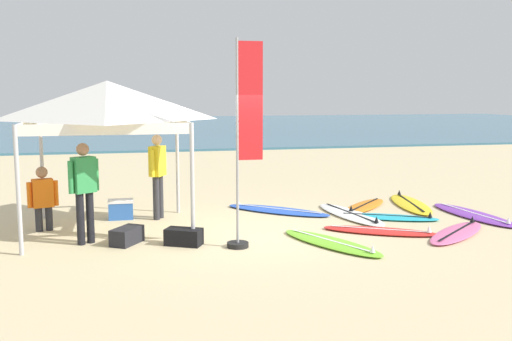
{
  "coord_description": "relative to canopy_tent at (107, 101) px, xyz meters",
  "views": [
    {
      "loc": [
        -2.01,
        -9.87,
        2.53
      ],
      "look_at": [
        0.52,
        1.14,
        1.0
      ],
      "focal_mm": 40.21,
      "sensor_mm": 36.0,
      "label": 1
    }
  ],
  "objects": [
    {
      "name": "banner_flag",
      "position": [
        2.17,
        -1.66,
        -0.81
      ],
      "size": [
        0.6,
        0.36,
        3.4
      ],
      "color": "#99999E",
      "rests_on": "ground"
    },
    {
      "name": "surfboard_purple",
      "position": [
        7.27,
        -0.4,
        -2.35
      ],
      "size": [
        0.88,
        2.53,
        0.19
      ],
      "color": "purple",
      "rests_on": "ground"
    },
    {
      "name": "person_orange",
      "position": [
        -1.22,
        0.26,
        -1.73
      ],
      "size": [
        0.53,
        0.31,
        1.2
      ],
      "color": "#2D2D33",
      "rests_on": "ground"
    },
    {
      "name": "surfboard_red",
      "position": [
        4.79,
        -1.28,
        -2.35
      ],
      "size": [
        2.09,
        1.51,
        0.19
      ],
      "color": "red",
      "rests_on": "ground"
    },
    {
      "name": "surfboard_cyan",
      "position": [
        5.43,
        -0.21,
        -2.35
      ],
      "size": [
        2.08,
        1.42,
        0.19
      ],
      "color": "#23B2CC",
      "rests_on": "ground"
    },
    {
      "name": "ground_plane",
      "position": [
        2.29,
        -0.84,
        -2.39
      ],
      "size": [
        80.0,
        80.0,
        0.0
      ],
      "primitive_type": "plane",
      "color": "beige"
    },
    {
      "name": "gear_bag_by_pole",
      "position": [
        0.27,
        -1.03,
        -2.25
      ],
      "size": [
        0.6,
        0.68,
        0.28
      ],
      "primitive_type": "cube",
      "rotation": [
        0.0,
        0.0,
        0.98
      ],
      "color": "#232328",
      "rests_on": "ground"
    },
    {
      "name": "person_yellow",
      "position": [
        0.91,
        0.83,
        -1.4
      ],
      "size": [
        0.37,
        0.49,
        1.71
      ],
      "color": "#2D2D33",
      "rests_on": "ground"
    },
    {
      "name": "surfboard_orange",
      "position": [
        5.44,
        0.95,
        -2.35
      ],
      "size": [
        1.77,
        1.81,
        0.19
      ],
      "color": "orange",
      "rests_on": "ground"
    },
    {
      "name": "person_green",
      "position": [
        -0.4,
        -0.87,
        -1.4
      ],
      "size": [
        0.48,
        0.38,
        1.71
      ],
      "color": "black",
      "rests_on": "ground"
    },
    {
      "name": "sea",
      "position": [
        2.29,
        32.16,
        -2.34
      ],
      "size": [
        80.0,
        36.0,
        0.1
      ],
      "primitive_type": "cube",
      "color": "#386B84",
      "rests_on": "ground"
    },
    {
      "name": "surfboard_blue",
      "position": [
        3.43,
        0.95,
        -2.35
      ],
      "size": [
        2.22,
        2.09,
        0.19
      ],
      "color": "blue",
      "rests_on": "ground"
    },
    {
      "name": "surfboard_lime",
      "position": [
        3.62,
        -1.86,
        -2.35
      ],
      "size": [
        1.47,
        2.26,
        0.19
      ],
      "color": "#7AD12D",
      "rests_on": "ground"
    },
    {
      "name": "cooler_box",
      "position": [
        0.16,
        0.99,
        -2.19
      ],
      "size": [
        0.5,
        0.36,
        0.39
      ],
      "color": "#2D60B7",
      "rests_on": "ground"
    },
    {
      "name": "surfboard_white",
      "position": [
        4.8,
        0.2,
        -2.35
      ],
      "size": [
        0.98,
        2.47,
        0.19
      ],
      "color": "white",
      "rests_on": "ground"
    },
    {
      "name": "canopy_tent",
      "position": [
        0.0,
        0.0,
        0.0
      ],
      "size": [
        2.83,
        2.83,
        2.75
      ],
      "color": "#B7B7BC",
      "rests_on": "ground"
    },
    {
      "name": "surfboard_pink",
      "position": [
        6.08,
        -1.7,
        -2.35
      ],
      "size": [
        2.02,
        1.81,
        0.19
      ],
      "color": "pink",
      "rests_on": "ground"
    },
    {
      "name": "surfboard_yellow",
      "position": [
        6.56,
        0.95,
        -2.35
      ],
      "size": [
        1.16,
        2.51,
        0.19
      ],
      "color": "yellow",
      "rests_on": "ground"
    },
    {
      "name": "gear_bag_near_tent",
      "position": [
        1.2,
        -1.33,
        -2.25
      ],
      "size": [
        0.68,
        0.56,
        0.28
      ],
      "primitive_type": "cube",
      "rotation": [
        0.0,
        0.0,
        2.66
      ],
      "color": "black",
      "rests_on": "ground"
    }
  ]
}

